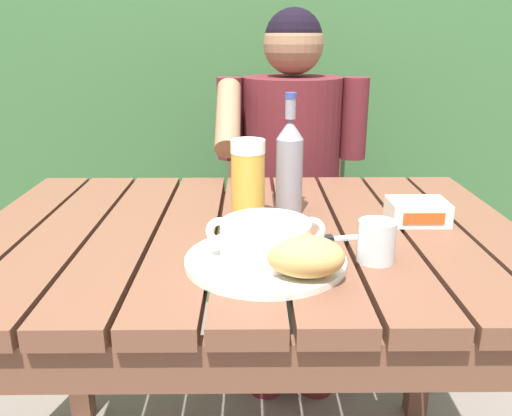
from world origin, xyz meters
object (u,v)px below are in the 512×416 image
Objects in this scene: serving_plate at (265,260)px; soup_bowl at (266,239)px; butter_tub at (417,211)px; water_glass_small at (376,241)px; beer_glass at (250,181)px; bread_roll at (306,256)px; table_knife at (331,239)px; chair_near_diner at (286,222)px; beer_bottle at (289,165)px; person_eating at (291,172)px.

soup_bowl reaches higher than serving_plate.
water_glass_small is at bearing -123.59° from butter_tub.
bread_roll is at bearing -73.41° from beer_glass.
water_glass_small is at bearing -56.79° from table_knife.
chair_near_diner is 0.86m from beer_bottle.
chair_near_diner is at bearing 83.96° from serving_plate.
beer_glass is 0.22m from table_knife.
person_eating reaches higher than beer_bottle.
beer_glass is at bearing 135.56° from water_glass_small.
bread_roll is 0.32m from beer_glass.
chair_near_diner is 7.19× the size of bread_roll.
water_glass_small is at bearing 2.68° from serving_plate.
water_glass_small is at bearing -85.16° from chair_near_diner.
beer_glass is (-0.03, 0.23, 0.08)m from serving_plate.
soup_bowl is at bearing -147.28° from butter_tub.
person_eating is at bearing 82.68° from soup_bowl.
table_knife is (-0.20, -0.11, -0.02)m from butter_tub.
table_knife is (0.13, 0.11, -0.04)m from soup_bowl.
soup_bowl is 2.79× the size of water_glass_small.
beer_bottle is at bearing 77.91° from soup_bowl.
beer_bottle reaches higher than beer_glass.
person_eating is 7.00× the size of beer_glass.
serving_plate is 1.61× the size of beer_glass.
beer_glass is at bearing 96.82° from soup_bowl.
table_knife is at bearing 39.12° from serving_plate.
chair_near_diner is 1.09m from soup_bowl.
person_eating is at bearing 96.23° from water_glass_small.
serving_plate is at bearing -96.04° from chair_near_diner.
water_glass_small is at bearing 2.68° from soup_bowl.
chair_near_diner reaches higher than soup_bowl.
water_glass_small reaches higher than serving_plate.
bread_roll is 0.16m from water_glass_small.
soup_bowl is 1.69× the size of butter_tub.
water_glass_small is at bearing -44.44° from beer_glass.
beer_glass reaches higher than butter_tub.
chair_near_diner reaches higher than serving_plate.
soup_bowl reaches higher than butter_tub.
person_eating is 7.59× the size of table_knife.
soup_bowl is (-0.11, -0.83, 0.09)m from person_eating.
serving_plate is 0.39m from butter_tub.
butter_tub reaches higher than table_knife.
table_knife is (0.02, -0.93, 0.30)m from chair_near_diner.
bread_roll is (0.06, -0.07, -0.00)m from soup_bowl.
person_eating is 0.83m from water_glass_small.
beer_bottle is at bearing 166.16° from butter_tub.
soup_bowl is 1.18× the size of beer_glass.
soup_bowl is 0.39m from butter_tub.
serving_plate is 0.24m from beer_glass.
butter_tub is (0.27, 0.29, -0.02)m from bread_roll.
serving_plate is (-0.11, -0.83, 0.05)m from person_eating.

